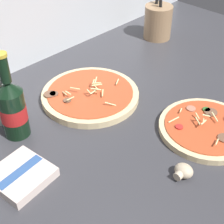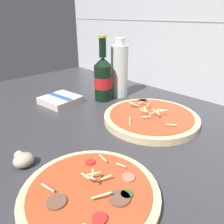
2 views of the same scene
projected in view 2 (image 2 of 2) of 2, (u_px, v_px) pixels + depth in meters
The scene contains 8 objects.
counter_slab at pixel (122, 150), 54.93cm from camera, with size 160.00×90.00×2.50cm.
tile_backsplash at pixel (219, 22), 71.89cm from camera, with size 160.00×1.13×60.00cm.
pizza_near at pixel (90, 193), 38.68cm from camera, with size 24.78×24.78×5.30cm.
pizza_far at pixel (151, 118), 66.57cm from camera, with size 28.60×28.60×5.12cm.
beer_bottle at pixel (103, 78), 80.47cm from camera, with size 6.66×6.66×23.39cm.
oil_bottle at pixel (119, 70), 84.00cm from camera, with size 6.60×6.60×22.12cm.
mushroom_right at pixel (23, 160), 46.72cm from camera, with size 4.63×4.41×3.09cm.
dish_towel at pixel (60, 100), 80.02cm from camera, with size 13.56×13.44×2.56cm.
Camera 2 is at (31.45, -33.85, 32.55)cm, focal length 35.00 mm.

